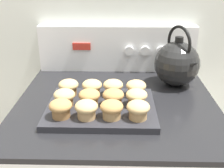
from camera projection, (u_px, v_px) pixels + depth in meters
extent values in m
cube|color=silver|center=(118.00, 4.00, 1.26)|extent=(8.00, 0.05, 2.40)
cube|color=black|center=(116.00, 102.00, 1.04)|extent=(0.73, 0.70, 0.02)
cube|color=white|center=(117.00, 48.00, 1.29)|extent=(0.71, 0.05, 0.21)
cube|color=#B72D23|center=(82.00, 46.00, 1.26)|extent=(0.08, 0.01, 0.03)
cylinder|color=white|center=(129.00, 51.00, 1.26)|extent=(0.04, 0.02, 0.04)
cylinder|color=white|center=(145.00, 51.00, 1.26)|extent=(0.04, 0.02, 0.04)
cylinder|color=white|center=(161.00, 51.00, 1.25)|extent=(0.04, 0.02, 0.04)
cylinder|color=white|center=(177.00, 51.00, 1.25)|extent=(0.04, 0.02, 0.04)
cube|color=#28282D|center=(101.00, 108.00, 0.96)|extent=(0.37, 0.28, 0.02)
cylinder|color=olive|center=(61.00, 112.00, 0.88)|extent=(0.06, 0.06, 0.03)
ellipsoid|color=#B2844C|center=(61.00, 106.00, 0.87)|extent=(0.07, 0.07, 0.04)
cylinder|color=tan|center=(87.00, 113.00, 0.87)|extent=(0.06, 0.06, 0.03)
ellipsoid|color=tan|center=(86.00, 107.00, 0.86)|extent=(0.07, 0.07, 0.04)
cylinder|color=tan|center=(112.00, 113.00, 0.87)|extent=(0.06, 0.06, 0.03)
ellipsoid|color=#B2844C|center=(112.00, 107.00, 0.86)|extent=(0.07, 0.07, 0.04)
cylinder|color=tan|center=(138.00, 114.00, 0.87)|extent=(0.06, 0.06, 0.03)
ellipsoid|color=tan|center=(138.00, 107.00, 0.86)|extent=(0.07, 0.07, 0.04)
cylinder|color=olive|center=(65.00, 101.00, 0.95)|extent=(0.06, 0.06, 0.03)
ellipsoid|color=tan|center=(64.00, 95.00, 0.94)|extent=(0.07, 0.07, 0.04)
cylinder|color=tan|center=(90.00, 101.00, 0.95)|extent=(0.06, 0.06, 0.03)
ellipsoid|color=#B2844C|center=(89.00, 95.00, 0.94)|extent=(0.07, 0.07, 0.04)
cylinder|color=olive|center=(113.00, 101.00, 0.95)|extent=(0.06, 0.06, 0.03)
ellipsoid|color=#B2844C|center=(113.00, 95.00, 0.94)|extent=(0.07, 0.07, 0.04)
cylinder|color=tan|center=(136.00, 101.00, 0.95)|extent=(0.06, 0.06, 0.03)
ellipsoid|color=tan|center=(137.00, 95.00, 0.94)|extent=(0.07, 0.07, 0.04)
cylinder|color=olive|center=(69.00, 91.00, 1.02)|extent=(0.06, 0.06, 0.03)
ellipsoid|color=tan|center=(68.00, 85.00, 1.02)|extent=(0.07, 0.07, 0.04)
cylinder|color=tan|center=(92.00, 91.00, 1.02)|extent=(0.06, 0.06, 0.03)
ellipsoid|color=tan|center=(92.00, 85.00, 1.01)|extent=(0.07, 0.07, 0.04)
cylinder|color=#A37A4C|center=(113.00, 91.00, 1.02)|extent=(0.06, 0.06, 0.03)
ellipsoid|color=tan|center=(113.00, 85.00, 1.01)|extent=(0.07, 0.07, 0.04)
cylinder|color=tan|center=(136.00, 91.00, 1.02)|extent=(0.06, 0.06, 0.03)
ellipsoid|color=tan|center=(136.00, 86.00, 1.01)|extent=(0.07, 0.07, 0.04)
sphere|color=black|center=(177.00, 64.00, 1.13)|extent=(0.18, 0.18, 0.18)
cylinder|color=black|center=(179.00, 39.00, 1.09)|extent=(0.03, 0.03, 0.02)
cone|color=black|center=(191.00, 65.00, 1.06)|extent=(0.08, 0.09, 0.07)
torus|color=black|center=(179.00, 43.00, 1.10)|extent=(0.07, 0.13, 0.14)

